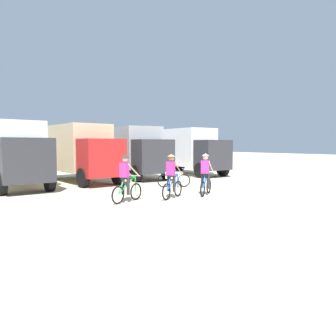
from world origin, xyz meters
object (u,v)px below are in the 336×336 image
box_truck_grey_hauler (133,149)px  box_truck_avon_van (187,149)px  cyclist_cowboy_hat (172,178)px  cyclist_orange_shirt (126,180)px  box_truck_white_box (12,151)px  box_truck_tan_camper (79,150)px  bicycle_spare (174,179)px  cyclist_near_camera (206,176)px

box_truck_grey_hauler → box_truck_avon_van: 4.38m
cyclist_cowboy_hat → cyclist_orange_shirt: bearing=171.4°
box_truck_white_box → box_truck_tan_camper: size_ratio=0.99×
box_truck_avon_van → cyclist_cowboy_hat: box_truck_avon_van is taller
box_truck_tan_camper → cyclist_orange_shirt: 7.91m
cyclist_cowboy_hat → box_truck_avon_van: bearing=49.0°
box_truck_avon_van → bicycle_spare: size_ratio=4.27×
box_truck_white_box → box_truck_tan_camper: bearing=7.4°
cyclist_near_camera → box_truck_white_box: bearing=129.5°
box_truck_grey_hauler → box_truck_avon_van: size_ratio=1.02×
cyclist_cowboy_hat → cyclist_near_camera: bearing=-5.1°
box_truck_grey_hauler → box_truck_avon_van: bearing=-3.8°
box_truck_tan_camper → cyclist_near_camera: (2.72, -8.24, -1.03)m
bicycle_spare → cyclist_orange_shirt: bearing=-148.0°
box_truck_grey_hauler → cyclist_near_camera: box_truck_grey_hauler is taller
box_truck_tan_camper → cyclist_orange_shirt: (-0.87, -7.80, -1.03)m
box_truck_grey_hauler → cyclist_cowboy_hat: box_truck_grey_hauler is taller
box_truck_tan_camper → box_truck_grey_hauler: 3.89m
box_truck_avon_van → cyclist_near_camera: box_truck_avon_van is taller
cyclist_near_camera → cyclist_orange_shirt: bearing=173.0°
box_truck_tan_camper → bicycle_spare: bearing=-59.2°
box_truck_white_box → box_truck_tan_camper: (3.68, 0.48, 0.00)m
box_truck_tan_camper → cyclist_orange_shirt: size_ratio=3.80×
box_truck_white_box → box_truck_tan_camper: same height
cyclist_orange_shirt → box_truck_avon_van: bearing=41.2°
box_truck_tan_camper → box_truck_grey_hauler: same height
box_truck_avon_van → cyclist_cowboy_hat: size_ratio=3.72×
box_truck_avon_van → bicycle_spare: 7.60m
cyclist_orange_shirt → box_truck_tan_camper: bearing=83.6°
box_truck_white_box → cyclist_cowboy_hat: box_truck_white_box is taller
box_truck_avon_van → cyclist_near_camera: (-5.51, -8.41, -1.03)m
box_truck_tan_camper → box_truck_grey_hauler: (3.86, 0.46, 0.00)m
box_truck_tan_camper → box_truck_avon_van: bearing=1.2°
box_truck_white_box → box_truck_avon_van: size_ratio=1.01×
box_truck_grey_hauler → cyclist_near_camera: 8.83m
box_truck_avon_van → cyclist_cowboy_hat: bearing=-131.0°
box_truck_white_box → box_truck_avon_van: same height
box_truck_grey_hauler → bicycle_spare: bearing=-97.0°
cyclist_orange_shirt → cyclist_cowboy_hat: (1.92, -0.29, 0.00)m
box_truck_tan_camper → cyclist_near_camera: box_truck_tan_camper is taller
box_truck_avon_van → cyclist_near_camera: size_ratio=3.72×
box_truck_grey_hauler → cyclist_cowboy_hat: (-2.82, -8.55, -1.03)m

